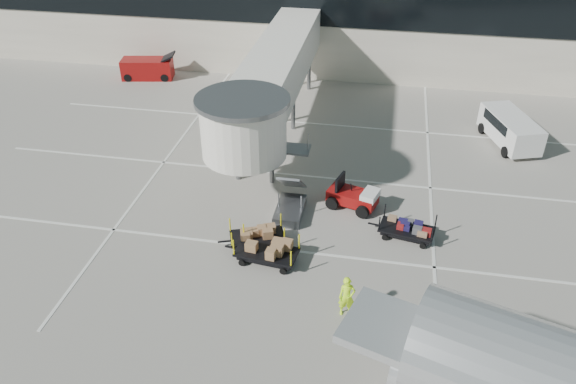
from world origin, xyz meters
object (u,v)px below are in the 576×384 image
(box_cart_near, at_px, (267,251))
(box_cart_far, at_px, (258,236))
(suitcase_cart, at_px, (406,229))
(minivan, at_px, (509,127))
(ground_worker, at_px, (347,297))
(baggage_tug, at_px, (354,197))
(belt_loader, at_px, (148,69))

(box_cart_near, bearing_deg, box_cart_far, 127.86)
(suitcase_cart, relative_size, minivan, 0.63)
(minivan, bearing_deg, ground_worker, -136.07)
(baggage_tug, distance_m, ground_worker, 8.04)
(suitcase_cart, xyz_separation_m, minivan, (6.34, 11.41, 0.67))
(baggage_tug, distance_m, box_cart_near, 6.37)
(box_cart_near, bearing_deg, minivan, 55.25)
(minivan, bearing_deg, box_cart_far, -154.38)
(box_cart_near, bearing_deg, baggage_tug, 61.97)
(box_cart_near, xyz_separation_m, minivan, (12.78, 14.42, 0.59))
(baggage_tug, xyz_separation_m, box_cart_near, (-3.63, -5.23, -0.09))
(box_cart_near, distance_m, ground_worker, 4.90)
(box_cart_far, relative_size, belt_loader, 0.73)
(box_cart_near, xyz_separation_m, box_cart_far, (-0.67, 1.12, -0.04))
(box_cart_far, height_order, minivan, minivan)
(baggage_tug, xyz_separation_m, suitcase_cart, (2.81, -2.21, -0.17))
(minivan, bearing_deg, baggage_tug, -153.90)
(box_cart_far, xyz_separation_m, ground_worker, (4.68, -3.91, 0.46))
(box_cart_far, bearing_deg, suitcase_cart, -4.49)
(suitcase_cart, distance_m, ground_worker, 6.32)
(baggage_tug, height_order, belt_loader, belt_loader)
(suitcase_cart, xyz_separation_m, box_cart_near, (-6.44, -3.02, 0.07))
(box_cart_near, height_order, box_cart_far, box_cart_near)
(box_cart_far, bearing_deg, baggage_tug, 24.20)
(box_cart_near, xyz_separation_m, ground_worker, (4.01, -2.80, 0.41))
(ground_worker, distance_m, belt_loader, 29.95)
(suitcase_cart, distance_m, box_cart_near, 7.11)
(ground_worker, relative_size, belt_loader, 0.42)
(ground_worker, bearing_deg, minivan, 49.08)
(box_cart_near, height_order, ground_worker, ground_worker)
(baggage_tug, relative_size, ground_worker, 1.52)
(ground_worker, height_order, belt_loader, belt_loader)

